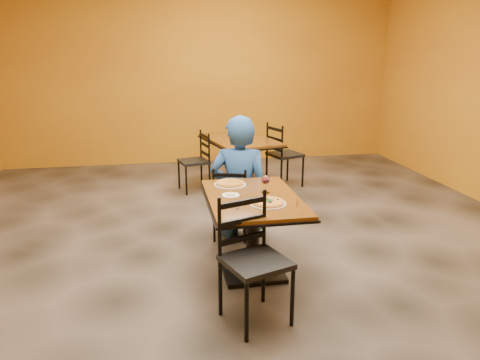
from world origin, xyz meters
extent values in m
cube|color=black|center=(0.00, 0.00, 0.00)|extent=(7.00, 8.00, 0.01)
cube|color=#BA7E14|center=(0.00, 4.00, 1.50)|extent=(7.00, 0.01, 3.00)
cube|color=brown|center=(0.00, -0.50, 0.73)|extent=(0.80, 1.20, 0.03)
cube|color=black|center=(0.00, -0.50, 0.71)|extent=(0.83, 1.23, 0.02)
cylinder|color=black|center=(0.00, -0.50, 0.37)|extent=(0.12, 0.12, 0.66)
cube|color=black|center=(0.00, -0.50, 0.02)|extent=(0.55, 0.55, 0.04)
cube|color=brown|center=(0.38, 2.19, 0.73)|extent=(1.12, 1.43, 0.03)
cube|color=black|center=(0.38, 2.19, 0.71)|extent=(1.15, 1.47, 0.02)
cylinder|color=black|center=(0.38, 2.19, 0.37)|extent=(0.13, 0.13, 0.66)
cube|color=black|center=(0.38, 2.19, 0.02)|extent=(0.70, 0.70, 0.04)
imported|color=navy|center=(0.05, 0.42, 0.68)|extent=(0.75, 0.60, 1.35)
cylinder|color=white|center=(0.08, -0.73, 0.76)|extent=(0.31, 0.31, 0.01)
cylinder|color=maroon|center=(0.08, -0.73, 0.77)|extent=(0.28, 0.28, 0.02)
cylinder|color=white|center=(-0.14, -0.11, 0.76)|extent=(0.31, 0.31, 0.01)
cylinder|color=gold|center=(-0.14, -0.11, 0.77)|extent=(0.28, 0.28, 0.02)
cylinder|color=white|center=(-0.19, -0.45, 0.76)|extent=(0.16, 0.16, 0.01)
cylinder|color=tan|center=(-0.19, -0.45, 0.76)|extent=(0.09, 0.09, 0.01)
cube|color=silver|center=(-0.20, -0.74, 0.75)|extent=(0.02, 0.19, 0.00)
cube|color=silver|center=(0.33, -0.76, 0.75)|extent=(0.08, 0.20, 0.00)
camera|label=1|loc=(-0.81, -4.30, 2.02)|focal=34.22mm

